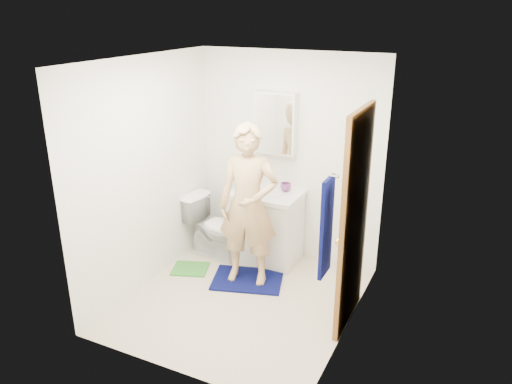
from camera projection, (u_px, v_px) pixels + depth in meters
floor at (242, 300)px, 5.14m from camera, size 2.20×2.40×0.02m
ceiling at (239, 59)px, 4.30m from camera, size 2.20×2.40×0.02m
wall_back at (289, 157)px, 5.74m from camera, size 2.20×0.02×2.40m
wall_front at (166, 241)px, 3.70m from camera, size 2.20×0.02×2.40m
wall_left at (146, 174)px, 5.17m from camera, size 0.02×2.40×2.40m
wall_right at (356, 210)px, 4.27m from camera, size 0.02×2.40×2.40m
vanity_cabinet at (266, 228)px, 5.83m from camera, size 0.75×0.55×0.80m
countertop at (266, 194)px, 5.68m from camera, size 0.79×0.59×0.05m
sink_basin at (266, 193)px, 5.68m from camera, size 0.40×0.40×0.03m
faucet at (273, 182)px, 5.81m from camera, size 0.03×0.03×0.12m
medicine_cabinet at (275, 123)px, 5.60m from camera, size 0.50×0.12×0.70m
mirror_panel at (273, 124)px, 5.55m from camera, size 0.46×0.01×0.66m
door at (354, 221)px, 4.47m from camera, size 0.05×0.80×2.05m
door_knob at (339, 242)px, 4.25m from camera, size 0.07×0.07×0.07m
towel at (326, 228)px, 3.80m from camera, size 0.03×0.24×0.80m
towel_hook at (334, 176)px, 3.64m from camera, size 0.06×0.02×0.02m
toilet at (216, 227)px, 5.93m from camera, size 0.76×0.48×0.74m
bath_mat at (248, 280)px, 5.48m from camera, size 0.87×0.73×0.02m
green_rug at (190, 269)px, 5.71m from camera, size 0.48×0.44×0.02m
soap_dispenser at (248, 181)px, 5.71m from camera, size 0.10×0.11×0.20m
toothbrush_cup at (286, 187)px, 5.68m from camera, size 0.16×0.16×0.10m
man at (248, 206)px, 5.17m from camera, size 0.70×0.53×1.74m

